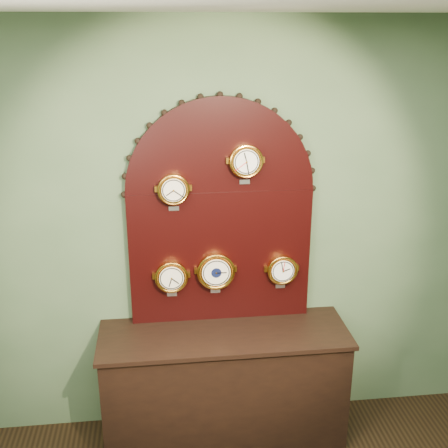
{
  "coord_description": "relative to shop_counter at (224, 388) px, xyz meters",
  "views": [
    {
      "loc": [
        -0.38,
        -0.95,
        2.74
      ],
      "look_at": [
        0.0,
        2.25,
        1.58
      ],
      "focal_mm": 44.87,
      "sensor_mm": 36.0,
      "label": 1
    }
  ],
  "objects": [
    {
      "name": "tide_clock",
      "position": [
        0.41,
        0.15,
        0.79
      ],
      "size": [
        0.2,
        0.08,
        0.26
      ],
      "color": "gold",
      "rests_on": "display_board"
    },
    {
      "name": "roman_clock",
      "position": [
        -0.3,
        0.15,
        1.37
      ],
      "size": [
        0.2,
        0.08,
        0.25
      ],
      "color": "gold",
      "rests_on": "display_board"
    },
    {
      "name": "barometer",
      "position": [
        -0.04,
        0.15,
        0.81
      ],
      "size": [
        0.25,
        0.08,
        0.3
      ],
      "color": "gold",
      "rests_on": "display_board"
    },
    {
      "name": "hygrometer",
      "position": [
        -0.33,
        0.15,
        0.78
      ],
      "size": [
        0.22,
        0.08,
        0.27
      ],
      "color": "gold",
      "rests_on": "display_board"
    },
    {
      "name": "shop_counter",
      "position": [
        0.0,
        0.0,
        0.0
      ],
      "size": [
        1.6,
        0.5,
        0.8
      ],
      "primitive_type": "cube",
      "color": "black",
      "rests_on": "ground_plane"
    },
    {
      "name": "arabic_clock",
      "position": [
        0.15,
        0.15,
        1.54
      ],
      "size": [
        0.21,
        0.08,
        0.26
      ],
      "color": "gold",
      "rests_on": "display_board"
    },
    {
      "name": "display_board",
      "position": [
        0.0,
        0.22,
        1.23
      ],
      "size": [
        1.26,
        0.06,
        1.53
      ],
      "color": "black",
      "rests_on": "shop_counter"
    },
    {
      "name": "wall_back",
      "position": [
        0.0,
        0.27,
        1.0
      ],
      "size": [
        4.0,
        0.0,
        4.0
      ],
      "primitive_type": "plane",
      "rotation": [
        1.57,
        0.0,
        0.0
      ],
      "color": "#4F6A48",
      "rests_on": "ground"
    }
  ]
}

